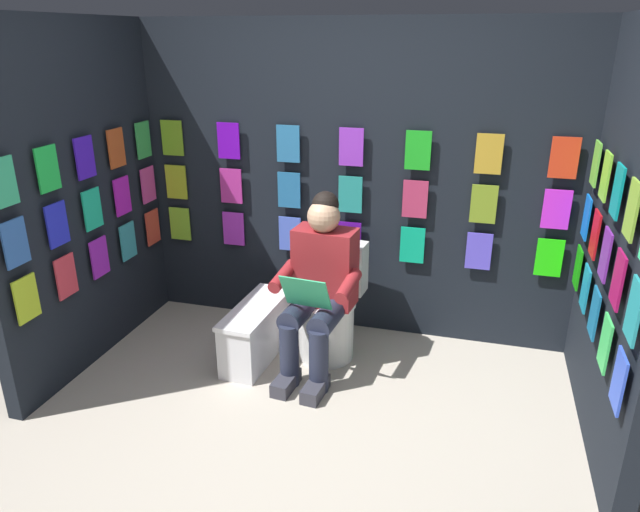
# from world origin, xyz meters

# --- Properties ---
(ground_plane) EXTENTS (30.00, 30.00, 0.00)m
(ground_plane) POSITION_xyz_m (0.00, 0.00, 0.00)
(ground_plane) COLOR #B2A899
(display_wall_back) EXTENTS (3.23, 0.14, 2.22)m
(display_wall_back) POSITION_xyz_m (-0.00, -1.73, 1.11)
(display_wall_back) COLOR black
(display_wall_back) RESTS_ON ground
(display_wall_left) EXTENTS (0.14, 1.68, 2.22)m
(display_wall_left) POSITION_xyz_m (-1.61, -0.84, 1.11)
(display_wall_left) COLOR black
(display_wall_left) RESTS_ON ground
(display_wall_right) EXTENTS (0.14, 1.68, 2.22)m
(display_wall_right) POSITION_xyz_m (1.61, -0.84, 1.11)
(display_wall_right) COLOR black
(display_wall_right) RESTS_ON ground
(toilet) EXTENTS (0.42, 0.57, 0.77)m
(toilet) POSITION_xyz_m (0.04, -1.26, 0.33)
(toilet) COLOR white
(toilet) RESTS_ON ground
(person_reading) EXTENTS (0.55, 0.71, 1.19)m
(person_reading) POSITION_xyz_m (0.06, -1.04, 0.60)
(person_reading) COLOR maroon
(person_reading) RESTS_ON ground
(comic_longbox_near) EXTENTS (0.29, 0.75, 0.39)m
(comic_longbox_near) POSITION_xyz_m (0.51, -1.05, 0.20)
(comic_longbox_near) COLOR silver
(comic_longbox_near) RESTS_ON ground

